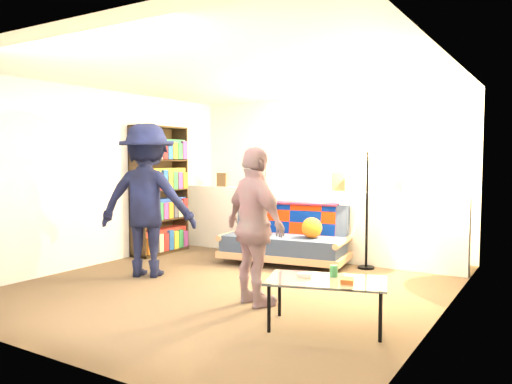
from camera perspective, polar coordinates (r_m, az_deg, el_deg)
ground at (r=5.89m, az=-2.08°, el=-10.48°), size 5.00×5.00×0.00m
room_shell at (r=6.10m, az=0.35°, el=5.87°), size 4.60×5.05×2.45m
half_wall_ledge at (r=7.33m, az=5.76°, el=-3.64°), size 4.45×0.15×1.00m
ledge_decor at (r=7.36m, az=4.14°, el=1.69°), size 2.97×0.02×0.45m
futon_sofa at (r=6.92m, az=3.52°, el=-5.38°), size 1.82×1.04×0.74m
bookshelf at (r=7.77m, az=-10.97°, el=-0.26°), size 0.32×0.97×1.94m
coffee_table at (r=4.39m, az=8.13°, el=-10.23°), size 1.13×0.83×0.53m
floor_lamp at (r=6.71m, az=12.78°, el=1.10°), size 0.35×0.29×1.61m
person_left at (r=6.30m, az=-12.33°, el=-0.93°), size 1.39×1.13×1.88m
person_right at (r=4.93m, az=-0.11°, el=-3.97°), size 1.00×0.75×1.58m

